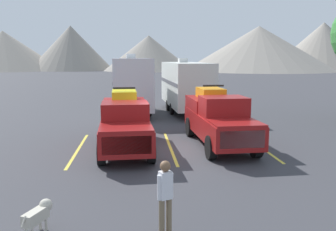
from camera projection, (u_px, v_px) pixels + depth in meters
name	position (u px, v px, depth m)	size (l,w,h in m)	color
ground_plane	(171.00, 150.00, 14.43)	(240.00, 240.00, 0.00)	#38383D
pickup_truck_a	(125.00, 121.00, 14.55)	(2.25, 5.94, 2.49)	maroon
pickup_truck_b	(218.00, 118.00, 15.22)	(2.25, 5.91, 2.54)	maroon
lot_stripe_a	(78.00, 149.00, 14.54)	(0.12, 5.50, 0.01)	gold
lot_stripe_b	(170.00, 147.00, 14.89)	(0.12, 5.50, 0.01)	gold
lot_stripe_c	(258.00, 145.00, 15.23)	(0.12, 5.50, 0.01)	gold
camper_trailer_a	(132.00, 83.00, 23.04)	(2.69, 7.41, 4.00)	silver
camper_trailer_b	(186.00, 84.00, 24.14)	(2.77, 8.97, 3.71)	silver
person_a	(165.00, 193.00, 7.34)	(0.35, 0.27, 1.66)	#726047
dog	(39.00, 213.00, 7.59)	(0.52, 0.88, 0.67)	beige
mountain_ridge	(144.00, 50.00, 102.94)	(152.60, 46.99, 14.62)	gray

